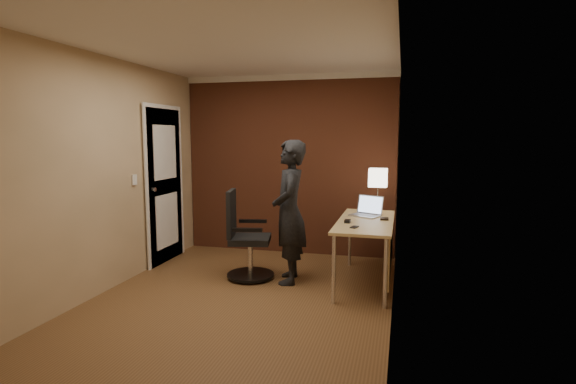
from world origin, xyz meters
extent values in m
plane|color=brown|center=(0.00, 0.00, 0.00)|extent=(4.00, 4.00, 0.00)
plane|color=white|center=(0.00, 0.00, 2.50)|extent=(4.00, 4.00, 0.00)
plane|color=tan|center=(0.00, 2.00, 1.25)|extent=(3.00, 0.00, 3.00)
plane|color=tan|center=(0.00, -2.00, 1.25)|extent=(3.00, 0.00, 3.00)
plane|color=tan|center=(-1.50, 0.00, 1.25)|extent=(0.00, 4.00, 4.00)
plane|color=tan|center=(1.50, 0.00, 1.25)|extent=(0.00, 4.00, 4.00)
cube|color=brown|center=(0.00, 1.97, 1.25)|extent=(2.98, 0.06, 2.50)
cube|color=silver|center=(0.00, 1.96, 2.46)|extent=(3.00, 0.08, 0.08)
cube|color=silver|center=(-1.46, 0.00, 2.46)|extent=(0.08, 4.00, 0.08)
cube|color=silver|center=(1.46, 0.00, 2.46)|extent=(0.08, 4.00, 0.08)
cube|color=silver|center=(-1.48, 1.10, 1.00)|extent=(0.05, 0.82, 2.02)
cube|color=silver|center=(-1.46, 1.10, 1.00)|extent=(0.02, 0.92, 2.12)
cylinder|color=silver|center=(-1.43, 0.77, 1.00)|extent=(0.05, 0.05, 0.05)
cube|color=silver|center=(-1.49, 0.45, 1.15)|extent=(0.02, 0.08, 0.12)
cube|color=#D0B678|center=(1.18, 0.80, 0.71)|extent=(0.60, 1.50, 0.03)
cube|color=#D0B678|center=(1.46, 0.80, 0.43)|extent=(0.02, 1.38, 0.54)
cylinder|color=silver|center=(0.93, 0.11, 0.35)|extent=(0.04, 0.04, 0.70)
cylinder|color=silver|center=(0.93, 1.49, 0.35)|extent=(0.04, 0.04, 0.70)
cylinder|color=silver|center=(1.43, 0.11, 0.35)|extent=(0.04, 0.04, 0.70)
cylinder|color=silver|center=(1.43, 1.49, 0.35)|extent=(0.04, 0.04, 0.70)
cube|color=silver|center=(1.27, 1.38, 0.74)|extent=(0.11, 0.11, 0.01)
cylinder|color=silver|center=(1.27, 1.38, 0.90)|extent=(0.01, 0.01, 0.30)
cube|color=white|center=(1.27, 1.38, 1.16)|extent=(0.22, 0.22, 0.22)
cube|color=silver|center=(1.15, 1.05, 0.74)|extent=(0.40, 0.35, 0.01)
cube|color=silver|center=(1.20, 1.15, 0.85)|extent=(0.32, 0.19, 0.22)
cube|color=#B2CCF2|center=(1.20, 1.14, 0.85)|extent=(0.29, 0.17, 0.19)
cube|color=gray|center=(1.15, 1.04, 0.75)|extent=(0.31, 0.24, 0.00)
cube|color=black|center=(1.00, 0.60, 0.75)|extent=(0.06, 0.10, 0.03)
cube|color=black|center=(1.10, 0.36, 0.73)|extent=(0.09, 0.13, 0.01)
cube|color=black|center=(1.38, 0.88, 0.74)|extent=(0.10, 0.11, 0.02)
cylinder|color=black|center=(-0.13, 0.67, 0.04)|extent=(0.55, 0.55, 0.03)
cylinder|color=silver|center=(-0.13, 0.67, 0.25)|extent=(0.06, 0.06, 0.41)
cube|color=black|center=(-0.13, 0.67, 0.46)|extent=(0.54, 0.54, 0.07)
cube|color=black|center=(-0.35, 0.62, 0.77)|extent=(0.13, 0.42, 0.54)
cube|color=black|center=(-0.19, 0.92, 0.63)|extent=(0.34, 0.12, 0.04)
cube|color=black|center=(-0.08, 0.42, 0.63)|extent=(0.34, 0.12, 0.04)
imported|color=black|center=(0.34, 0.67, 0.81)|extent=(0.50, 0.66, 1.62)
camera|label=1|loc=(1.56, -4.17, 1.66)|focal=28.00mm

